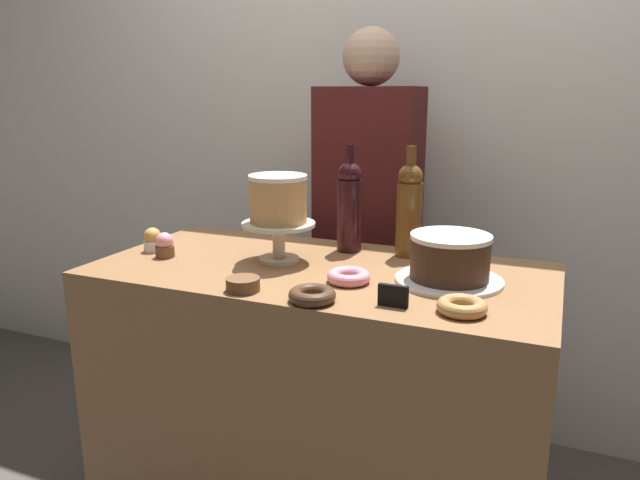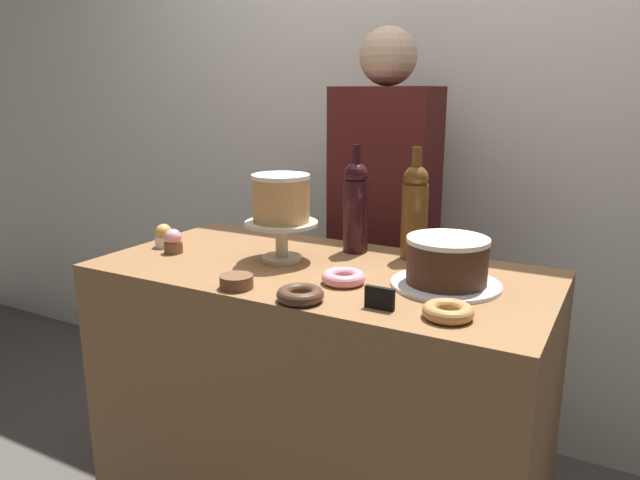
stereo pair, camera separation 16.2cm
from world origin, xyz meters
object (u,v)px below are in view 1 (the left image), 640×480
at_px(cupcake_strawberry, 165,246).
at_px(chocolate_round_cake, 450,257).
at_px(white_layer_cake, 278,199).
at_px(donut_pink, 349,277).
at_px(donut_chocolate, 312,295).
at_px(wine_bottle_dark_red, 349,205).
at_px(donut_maple, 462,306).
at_px(cake_stand_pedestal, 279,235).
at_px(price_sign_chalkboard, 393,296).
at_px(cupcake_caramel, 153,240).
at_px(wine_bottle_amber, 409,208).
at_px(barista_figure, 367,242).
at_px(cookie_stack, 243,284).

bearing_deg(cupcake_strawberry, chocolate_round_cake, 6.07).
distance_m(white_layer_cake, donut_pink, 0.32).
bearing_deg(chocolate_round_cake, white_layer_cake, 179.60).
height_order(donut_chocolate, donut_pink, same).
relative_size(donut_chocolate, donut_pink, 1.00).
xyz_separation_m(wine_bottle_dark_red, donut_maple, (0.41, -0.40, -0.13)).
height_order(cake_stand_pedestal, donut_maple, cake_stand_pedestal).
relative_size(donut_maple, price_sign_chalkboard, 1.60).
bearing_deg(price_sign_chalkboard, cupcake_caramel, 167.40).
bearing_deg(donut_maple, donut_pink, 160.78).
xyz_separation_m(white_layer_cake, donut_pink, (0.25, -0.11, -0.17)).
relative_size(chocolate_round_cake, donut_chocolate, 1.83).
bearing_deg(wine_bottle_dark_red, donut_chocolate, -80.53).
bearing_deg(donut_chocolate, cupcake_caramel, 160.53).
height_order(wine_bottle_amber, donut_maple, wine_bottle_amber).
bearing_deg(donut_pink, cupcake_strawberry, 178.34).
relative_size(white_layer_cake, cupcake_strawberry, 2.22).
distance_m(cake_stand_pedestal, wine_bottle_dark_red, 0.25).
distance_m(price_sign_chalkboard, barista_figure, 0.87).
xyz_separation_m(white_layer_cake, price_sign_chalkboard, (0.41, -0.23, -0.16)).
height_order(wine_bottle_dark_red, donut_chocolate, wine_bottle_dark_red).
distance_m(cupcake_strawberry, price_sign_chalkboard, 0.75).
xyz_separation_m(cake_stand_pedestal, cupcake_caramel, (-0.40, -0.05, -0.04)).
bearing_deg(chocolate_round_cake, donut_pink, -156.22).
relative_size(chocolate_round_cake, wine_bottle_dark_red, 0.63).
bearing_deg(cupcake_strawberry, price_sign_chalkboard, -10.91).
bearing_deg(wine_bottle_amber, cupcake_caramel, -160.97).
bearing_deg(barista_figure, wine_bottle_amber, -56.31).
xyz_separation_m(wine_bottle_dark_red, price_sign_chalkboard, (0.26, -0.42, -0.12)).
relative_size(white_layer_cake, price_sign_chalkboard, 2.36).
height_order(donut_chocolate, cookie_stack, same).
bearing_deg(donut_maple, wine_bottle_amber, 119.00).
relative_size(cupcake_caramel, cupcake_strawberry, 1.00).
bearing_deg(cupcake_strawberry, donut_chocolate, -18.25).
bearing_deg(donut_maple, cupcake_strawberry, 172.11).
xyz_separation_m(wine_bottle_amber, barista_figure, (-0.25, 0.37, -0.21)).
xyz_separation_m(donut_pink, barista_figure, (-0.17, 0.68, -0.08)).
bearing_deg(donut_chocolate, wine_bottle_dark_red, 99.47).
relative_size(cake_stand_pedestal, cookie_stack, 2.51).
xyz_separation_m(cake_stand_pedestal, donut_pink, (0.25, -0.11, -0.06)).
distance_m(wine_bottle_amber, donut_chocolate, 0.50).
height_order(cake_stand_pedestal, donut_pink, cake_stand_pedestal).
bearing_deg(cake_stand_pedestal, wine_bottle_amber, 31.56).
xyz_separation_m(cake_stand_pedestal, price_sign_chalkboard, (0.41, -0.23, -0.05)).
distance_m(cake_stand_pedestal, donut_pink, 0.28).
bearing_deg(donut_chocolate, barista_figure, 99.51).
xyz_separation_m(cupcake_caramel, barista_figure, (0.49, 0.62, -0.10)).
relative_size(wine_bottle_dark_red, cupcake_caramel, 4.38).
bearing_deg(wine_bottle_dark_red, donut_maple, -44.40).
relative_size(wine_bottle_dark_red, barista_figure, 0.20).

